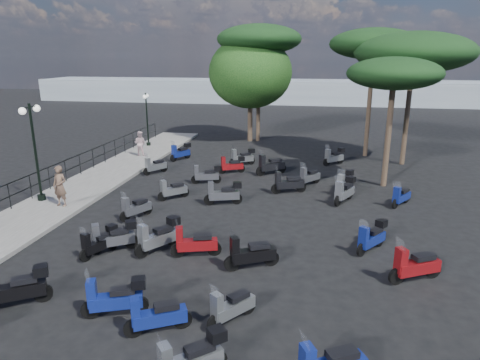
% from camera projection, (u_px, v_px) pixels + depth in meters
% --- Properties ---
extents(ground, '(120.00, 120.00, 0.00)m').
position_uv_depth(ground, '(196.00, 219.00, 17.07)').
color(ground, black).
rests_on(ground, ground).
extents(sidewalk, '(3.00, 30.00, 0.15)m').
position_uv_depth(sidewalk, '(86.00, 187.00, 21.00)').
color(sidewalk, '#64625F').
rests_on(sidewalk, ground).
extents(railing, '(0.04, 26.04, 1.10)m').
position_uv_depth(railing, '(57.00, 171.00, 20.81)').
color(railing, black).
rests_on(railing, sidewalk).
extents(lamp_post_1, '(0.34, 1.25, 4.23)m').
position_uv_depth(lamp_post_1, '(35.00, 146.00, 18.21)').
color(lamp_post_1, black).
rests_on(lamp_post_1, sidewalk).
extents(lamp_post_2, '(0.45, 1.06, 3.67)m').
position_uv_depth(lamp_post_2, '(147.00, 116.00, 29.75)').
color(lamp_post_2, black).
rests_on(lamp_post_2, sidewalk).
extents(woman, '(0.68, 0.49, 1.74)m').
position_uv_depth(woman, '(60.00, 186.00, 17.92)').
color(woman, brown).
rests_on(woman, sidewalk).
extents(pedestrian_far, '(0.80, 0.64, 1.56)m').
position_uv_depth(pedestrian_far, '(140.00, 143.00, 27.07)').
color(pedestrian_far, beige).
rests_on(pedestrian_far, sidewalk).
extents(scooter_1, '(1.55, 1.08, 1.39)m').
position_uv_depth(scooter_1, '(16.00, 288.00, 11.02)').
color(scooter_1, black).
rests_on(scooter_1, ground).
extents(scooter_2, '(0.81, 1.37, 1.18)m').
position_uv_depth(scooter_2, '(99.00, 243.00, 13.88)').
color(scooter_2, black).
rests_on(scooter_2, ground).
extents(scooter_3, '(1.16, 1.13, 1.21)m').
position_uv_depth(scooter_3, '(173.00, 190.00, 19.35)').
color(scooter_3, black).
rests_on(scooter_3, ground).
extents(scooter_4, '(0.98, 1.33, 1.24)m').
position_uv_depth(scooter_4, '(155.00, 166.00, 23.51)').
color(scooter_4, black).
rests_on(scooter_4, ground).
extents(scooter_5, '(0.98, 1.47, 1.29)m').
position_uv_depth(scooter_5, '(181.00, 152.00, 26.60)').
color(scooter_5, black).
rests_on(scooter_5, ground).
extents(scooter_6, '(1.47, 0.90, 1.28)m').
position_uv_depth(scooter_6, '(156.00, 316.00, 9.97)').
color(scooter_6, black).
rests_on(scooter_6, ground).
extents(scooter_7, '(1.46, 1.05, 1.32)m').
position_uv_depth(scooter_7, '(114.00, 237.00, 14.15)').
color(scooter_7, black).
rests_on(scooter_7, ground).
extents(scooter_8, '(1.17, 1.53, 1.41)m').
position_uv_depth(scooter_8, '(158.00, 237.00, 14.12)').
color(scooter_8, black).
rests_on(scooter_8, ground).
extents(scooter_9, '(0.90, 1.41, 1.25)m').
position_uv_depth(scooter_9, '(135.00, 208.00, 17.06)').
color(scooter_9, black).
rests_on(scooter_9, ground).
extents(scooter_10, '(1.50, 0.66, 1.22)m').
position_uv_depth(scooter_10, '(206.00, 175.00, 21.68)').
color(scooter_10, black).
rests_on(scooter_10, ground).
extents(scooter_11, '(1.42, 0.84, 1.22)m').
position_uv_depth(scooter_11, '(232.00, 165.00, 23.61)').
color(scooter_11, black).
rests_on(scooter_11, ground).
extents(scooter_13, '(1.59, 0.82, 1.32)m').
position_uv_depth(scooter_13, '(115.00, 298.00, 10.61)').
color(scooter_13, black).
rests_on(scooter_13, ground).
extents(scooter_14, '(1.62, 0.71, 1.32)m').
position_uv_depth(scooter_14, '(195.00, 243.00, 13.79)').
color(scooter_14, black).
rests_on(scooter_14, ground).
extents(scooter_15, '(1.65, 0.77, 1.35)m').
position_uv_depth(scooter_15, '(224.00, 194.00, 18.61)').
color(scooter_15, black).
rests_on(scooter_15, ground).
extents(scooter_16, '(1.63, 0.84, 1.37)m').
position_uv_depth(scooter_16, '(288.00, 184.00, 20.17)').
color(scooter_16, black).
rests_on(scooter_16, ground).
extents(scooter_17, '(1.44, 0.99, 1.28)m').
position_uv_depth(scooter_17, '(242.00, 157.00, 25.29)').
color(scooter_17, black).
rests_on(scooter_17, ground).
extents(scooter_18, '(1.34, 1.20, 1.31)m').
position_uv_depth(scooter_18, '(191.00, 360.00, 8.47)').
color(scooter_18, black).
rests_on(scooter_18, ground).
extents(scooter_19, '(1.02, 1.25, 1.21)m').
position_uv_depth(scooter_19, '(231.00, 307.00, 10.36)').
color(scooter_19, black).
rests_on(scooter_19, ground).
extents(scooter_20, '(1.62, 0.94, 1.40)m').
position_uv_depth(scooter_20, '(251.00, 254.00, 13.00)').
color(scooter_20, black).
rests_on(scooter_20, ground).
extents(scooter_21, '(1.00, 1.61, 1.39)m').
position_uv_depth(scooter_21, '(345.00, 191.00, 18.88)').
color(scooter_21, black).
rests_on(scooter_21, ground).
extents(scooter_22, '(0.87, 1.55, 1.31)m').
position_uv_depth(scooter_22, '(345.00, 183.00, 20.19)').
color(scooter_22, black).
rests_on(scooter_22, ground).
extents(scooter_23, '(1.56, 1.22, 1.48)m').
position_uv_depth(scooter_23, '(271.00, 166.00, 23.31)').
color(scooter_23, black).
rests_on(scooter_23, ground).
extents(scooter_25, '(1.61, 0.98, 1.41)m').
position_uv_depth(scooter_25, '(415.00, 266.00, 12.25)').
color(scooter_25, black).
rests_on(scooter_25, ground).
extents(scooter_26, '(1.08, 1.34, 1.26)m').
position_uv_depth(scooter_26, '(372.00, 238.00, 14.20)').
color(scooter_26, black).
rests_on(scooter_26, ground).
extents(scooter_27, '(0.95, 1.30, 1.20)m').
position_uv_depth(scooter_27, '(401.00, 197.00, 18.48)').
color(scooter_27, black).
rests_on(scooter_27, ground).
extents(scooter_28, '(1.05, 1.31, 1.26)m').
position_uv_depth(scooter_28, '(309.00, 177.00, 21.41)').
color(scooter_28, black).
rests_on(scooter_28, ground).
extents(scooter_29, '(1.28, 1.21, 1.28)m').
position_uv_depth(scooter_29, '(334.00, 157.00, 25.42)').
color(scooter_29, black).
rests_on(scooter_29, ground).
extents(broadleaf_tree, '(6.11, 6.11, 7.67)m').
position_uv_depth(broadleaf_tree, '(250.00, 73.00, 31.25)').
color(broadleaf_tree, '#38281E').
rests_on(broadleaf_tree, ground).
extents(pine_0, '(5.39, 5.39, 7.91)m').
position_uv_depth(pine_0, '(374.00, 44.00, 25.90)').
color(pine_0, '#38281E').
rests_on(pine_0, ground).
extents(pine_1, '(6.59, 6.59, 7.60)m').
position_uv_depth(pine_1, '(414.00, 53.00, 23.94)').
color(pine_1, '#38281E').
rests_on(pine_1, ground).
extents(pine_2, '(6.10, 6.10, 8.47)m').
position_uv_depth(pine_2, '(259.00, 40.00, 30.68)').
color(pine_2, '#38281E').
rests_on(pine_2, ground).
extents(pine_3, '(4.40, 4.40, 6.25)m').
position_uv_depth(pine_3, '(394.00, 74.00, 19.94)').
color(pine_3, '#38281E').
rests_on(pine_3, ground).
extents(distant_hills, '(70.00, 8.00, 3.00)m').
position_uv_depth(distant_hills, '(286.00, 91.00, 59.14)').
color(distant_hills, gray).
rests_on(distant_hills, ground).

